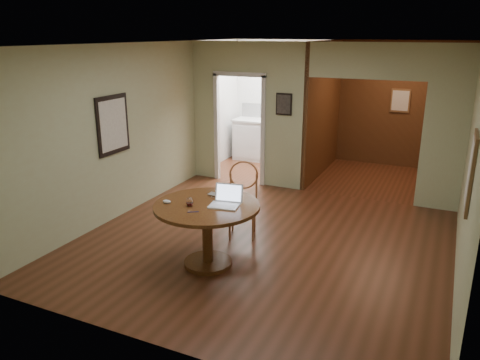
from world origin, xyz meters
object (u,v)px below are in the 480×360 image
at_px(open_laptop, 226,200).
at_px(closed_laptop, 217,196).
at_px(dining_table, 207,220).
at_px(chair, 243,195).

height_order(open_laptop, closed_laptop, open_laptop).
xyz_separation_m(open_laptop, closed_laptop, (-0.23, 0.20, -0.05)).
height_order(dining_table, open_laptop, open_laptop).
relative_size(dining_table, chair, 1.20).
distance_m(open_laptop, closed_laptop, 0.31).
bearing_deg(chair, closed_laptop, -110.30).
bearing_deg(open_laptop, closed_laptop, 129.23).
xyz_separation_m(chair, closed_laptop, (-0.02, -0.76, 0.23)).
height_order(dining_table, chair, chair).
xyz_separation_m(dining_table, chair, (0.01, 1.05, -0.00)).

